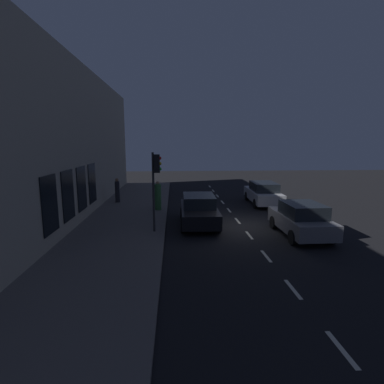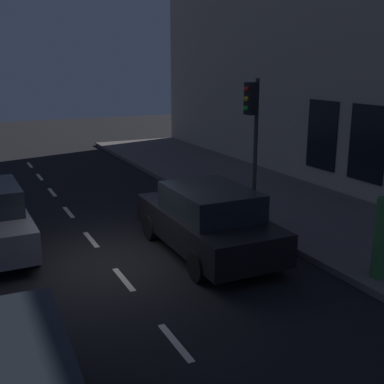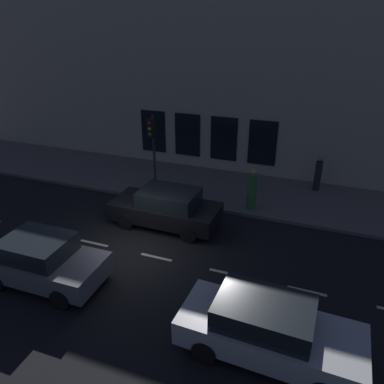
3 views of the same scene
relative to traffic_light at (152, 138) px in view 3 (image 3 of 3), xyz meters
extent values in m
plane|color=black|center=(-4.38, -1.14, -2.90)|extent=(60.00, 60.00, 0.00)
cube|color=#5B5654|center=(1.87, -1.14, -2.82)|extent=(4.50, 32.00, 0.15)
cube|color=#B2A893|center=(4.42, -1.14, 1.43)|extent=(0.60, 32.00, 8.66)
cube|color=black|center=(4.09, -4.23, -0.98)|extent=(0.04, 1.45, 2.34)
cube|color=black|center=(4.09, -2.17, -0.98)|extent=(0.04, 1.45, 2.34)
cube|color=black|center=(4.09, -0.11, -0.98)|extent=(0.04, 1.45, 2.34)
cube|color=black|center=(4.09, 1.95, -0.98)|extent=(0.04, 1.45, 2.34)
cube|color=beige|center=(-4.38, -7.34, -2.89)|extent=(0.12, 1.20, 0.01)
cube|color=beige|center=(-4.38, -4.74, -2.89)|extent=(0.12, 1.20, 0.01)
cube|color=beige|center=(-4.38, -2.14, -2.89)|extent=(0.12, 1.20, 0.01)
cube|color=beige|center=(-4.38, 0.46, -2.89)|extent=(0.12, 1.20, 0.01)
cube|color=beige|center=(-4.38, 3.06, -2.89)|extent=(0.12, 1.20, 0.01)
cylinder|color=#2D2D30|center=(0.13, 0.00, -0.87)|extent=(0.11, 0.11, 3.76)
cube|color=black|center=(-0.05, 0.00, 0.49)|extent=(0.26, 0.32, 0.84)
sphere|color=red|center=(-0.19, 0.00, 0.74)|extent=(0.15, 0.15, 0.15)
sphere|color=gold|center=(-0.19, 0.00, 0.49)|extent=(0.15, 0.15, 0.15)
sphere|color=green|center=(-0.19, 0.00, 0.24)|extent=(0.15, 0.15, 0.15)
cube|color=black|center=(-2.15, -1.53, -2.27)|extent=(1.92, 4.39, 0.70)
cube|color=black|center=(-2.15, -1.70, -1.62)|extent=(1.67, 2.29, 0.60)
cylinder|color=black|center=(-3.00, -0.16, -2.58)|extent=(0.23, 0.64, 0.64)
cylinder|color=black|center=(-1.26, -0.18, -2.58)|extent=(0.23, 0.64, 0.64)
cylinder|color=black|center=(-3.04, -2.87, -2.58)|extent=(0.23, 0.64, 0.64)
cylinder|color=black|center=(-1.29, -2.89, -2.58)|extent=(0.23, 0.64, 0.64)
cube|color=slate|center=(-6.77, 0.62, -2.27)|extent=(1.88, 3.92, 0.70)
cube|color=black|center=(-6.77, 0.77, -1.62)|extent=(1.64, 2.05, 0.60)
cylinder|color=black|center=(-5.90, -0.59, -2.58)|extent=(0.23, 0.64, 0.64)
cylinder|color=black|center=(-7.62, -0.60, -2.58)|extent=(0.23, 0.64, 0.64)
cylinder|color=black|center=(-5.92, 1.83, -2.58)|extent=(0.23, 0.64, 0.64)
cube|color=#B7B7BC|center=(-7.14, -6.57, -2.27)|extent=(1.98, 4.58, 0.70)
cube|color=black|center=(-7.14, -6.39, -1.62)|extent=(1.68, 2.41, 0.60)
cylinder|color=black|center=(-6.35, -8.00, -2.58)|extent=(0.24, 0.65, 0.64)
cylinder|color=black|center=(-6.24, -5.20, -2.58)|extent=(0.24, 0.65, 0.64)
cylinder|color=black|center=(-7.94, -5.14, -2.58)|extent=(0.24, 0.65, 0.64)
cylinder|color=#232328|center=(3.18, -7.13, -2.01)|extent=(0.44, 0.44, 1.47)
sphere|color=#936B4C|center=(3.18, -7.13, -1.16)|extent=(0.24, 0.24, 0.24)
cube|color=#936B4C|center=(3.24, -7.23, -1.16)|extent=(0.08, 0.07, 0.07)
cylinder|color=#336B38|center=(0.18, -4.57, -1.94)|extent=(0.58, 0.58, 1.62)
sphere|color=tan|center=(0.18, -4.57, -1.02)|extent=(0.22, 0.22, 0.22)
cube|color=tan|center=(0.11, -4.64, -1.02)|extent=(0.07, 0.07, 0.06)
camera|label=1|loc=(-0.85, 13.69, 1.47)|focal=27.54mm
camera|label=2|loc=(-7.15, -11.03, 1.37)|focal=45.71mm
camera|label=3|loc=(-14.11, -7.09, 4.86)|focal=34.40mm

